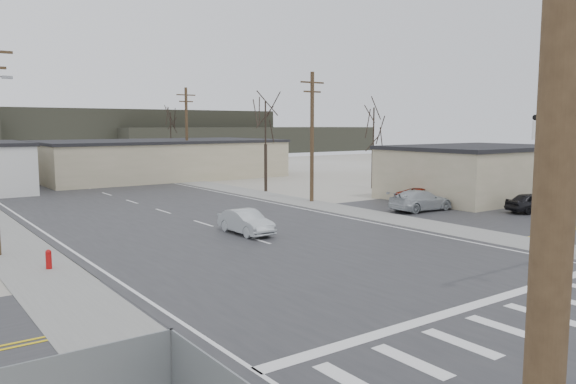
% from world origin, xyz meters
% --- Properties ---
extents(ground, '(140.00, 140.00, 0.00)m').
position_xyz_m(ground, '(0.00, 0.00, 0.00)').
color(ground, silver).
rests_on(ground, ground).
extents(main_road, '(18.00, 110.00, 0.05)m').
position_xyz_m(main_road, '(0.00, 15.00, 0.02)').
color(main_road, '#292A2C').
rests_on(main_road, ground).
extents(cross_road, '(90.00, 10.00, 0.04)m').
position_xyz_m(cross_road, '(0.00, 0.00, 0.02)').
color(cross_road, '#292A2C').
rests_on(cross_road, ground).
extents(parking_lot, '(18.00, 20.00, 0.03)m').
position_xyz_m(parking_lot, '(20.00, 6.00, 0.02)').
color(parking_lot, '#292A2C').
rests_on(parking_lot, ground).
extents(sidewalk_right, '(3.00, 90.00, 0.06)m').
position_xyz_m(sidewalk_right, '(10.60, 20.00, 0.03)').
color(sidewalk_right, gray).
rests_on(sidewalk_right, ground).
extents(fire_hydrant, '(0.24, 0.24, 0.87)m').
position_xyz_m(fire_hydrant, '(-10.20, 8.00, 0.45)').
color(fire_hydrant, '#A50C0C').
rests_on(fire_hydrant, ground).
extents(building_right_far, '(26.30, 14.30, 4.30)m').
position_xyz_m(building_right_far, '(10.00, 44.00, 2.15)').
color(building_right_far, '#BBAC8E').
rests_on(building_right_far, ground).
extents(building_lot, '(14.30, 10.30, 4.30)m').
position_xyz_m(building_lot, '(24.00, 12.00, 2.16)').
color(building_lot, '#BBAC8E').
rests_on(building_lot, ground).
extents(upole_left_a, '(2.20, 0.30, 10.00)m').
position_xyz_m(upole_left_a, '(-11.50, -14.00, 5.22)').
color(upole_left_a, '#4E3A24').
rests_on(upole_left_a, ground).
extents(upole_right_a, '(2.20, 0.30, 10.00)m').
position_xyz_m(upole_right_a, '(11.50, 18.00, 5.22)').
color(upole_right_a, '#4E3A24').
rests_on(upole_right_a, ground).
extents(upole_right_b, '(2.20, 0.30, 10.00)m').
position_xyz_m(upole_right_b, '(11.50, 40.00, 5.22)').
color(upole_right_b, '#4E3A24').
rests_on(upole_right_b, ground).
extents(tree_right_mid, '(3.74, 3.74, 8.33)m').
position_xyz_m(tree_right_mid, '(12.50, 26.00, 5.93)').
color(tree_right_mid, '#2F241D').
rests_on(tree_right_mid, ground).
extents(tree_right_far, '(3.52, 3.52, 7.84)m').
position_xyz_m(tree_right_far, '(15.00, 52.00, 5.58)').
color(tree_right_far, '#2F241D').
rests_on(tree_right_far, ground).
extents(tree_lot, '(3.52, 3.52, 7.84)m').
position_xyz_m(tree_lot, '(22.00, 22.00, 5.58)').
color(tree_lot, '#2F241D').
rests_on(tree_lot, ground).
extents(hill_center, '(80.00, 18.00, 9.00)m').
position_xyz_m(hill_center, '(15.00, 96.00, 4.50)').
color(hill_center, '#333026').
rests_on(hill_center, ground).
extents(hill_right, '(60.00, 18.00, 5.50)m').
position_xyz_m(hill_right, '(50.00, 90.00, 2.75)').
color(hill_right, '#333026').
rests_on(hill_right, ground).
extents(sedan_crossing, '(1.40, 3.99, 1.32)m').
position_xyz_m(sedan_crossing, '(0.40, 9.73, 0.70)').
color(sedan_crossing, '#A8AFB3').
rests_on(sedan_crossing, main_road).
extents(car_far_a, '(3.10, 6.13, 1.70)m').
position_xyz_m(car_far_a, '(4.87, 47.32, 0.90)').
color(car_far_a, black).
rests_on(car_far_a, main_road).
extents(car_far_b, '(2.76, 4.34, 1.38)m').
position_xyz_m(car_far_b, '(-2.16, 51.72, 0.73)').
color(car_far_b, black).
rests_on(car_far_b, main_road).
extents(car_parked_red, '(4.83, 3.20, 1.23)m').
position_xyz_m(car_parked_red, '(17.46, 11.78, 0.65)').
color(car_parked_red, maroon).
rests_on(car_parked_red, parking_lot).
extents(car_parked_dark_a, '(4.32, 2.77, 1.37)m').
position_xyz_m(car_parked_dark_a, '(20.26, 4.64, 0.72)').
color(car_parked_dark_a, black).
rests_on(car_parked_dark_a, parking_lot).
extents(car_parked_silver, '(5.04, 2.25, 1.44)m').
position_xyz_m(car_parked_silver, '(14.66, 9.77, 0.75)').
color(car_parked_silver, '#AAB1B5').
rests_on(car_parked_silver, parking_lot).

